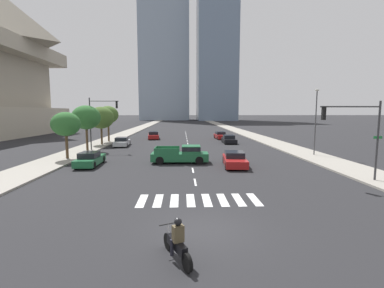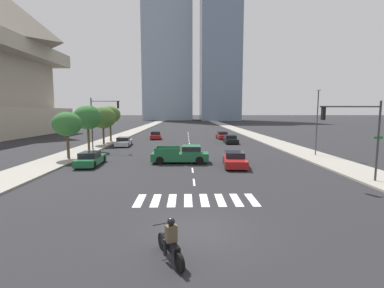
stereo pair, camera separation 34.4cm
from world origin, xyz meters
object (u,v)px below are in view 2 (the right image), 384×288
at_px(sedan_red_3, 155,136).
at_px(traffic_signal_far, 101,115).
at_px(street_tree_nearest, 67,124).
at_px(street_tree_second, 88,118).
at_px(traffic_signal_near, 356,126).
at_px(street_tree_fourth, 110,115).
at_px(pickup_truck, 183,154).
at_px(sedan_red_1, 222,136).
at_px(street_lamp_east, 317,117).
at_px(motorcycle_lead, 170,243).
at_px(street_tree_third, 103,118).
at_px(sedan_red_4, 235,160).
at_px(sedan_silver_0, 124,142).
at_px(sedan_green_2, 90,159).
at_px(sedan_black_5, 231,140).

height_order(sedan_red_3, traffic_signal_far, traffic_signal_far).
height_order(street_tree_nearest, street_tree_second, street_tree_second).
bearing_deg(traffic_signal_near, traffic_signal_far, -36.72).
bearing_deg(street_tree_fourth, sedan_red_3, 38.85).
height_order(pickup_truck, traffic_signal_near, traffic_signal_near).
height_order(sedan_red_1, street_lamp_east, street_lamp_east).
distance_m(motorcycle_lead, street_tree_nearest, 23.28).
bearing_deg(sedan_red_3, street_tree_third, 138.68).
height_order(street_tree_second, street_tree_fourth, street_tree_fourth).
bearing_deg(traffic_signal_far, sedan_red_4, -34.82).
bearing_deg(street_tree_third, sedan_red_4, -44.88).
xyz_separation_m(sedan_silver_0, sedan_green_2, (0.20, -14.72, -0.01)).
distance_m(pickup_truck, street_lamp_east, 15.49).
bearing_deg(traffic_signal_near, street_tree_fourth, -48.20).
distance_m(street_tree_second, street_tree_third, 6.37).
distance_m(sedan_black_5, street_tree_third, 19.61).
bearing_deg(sedan_black_5, sedan_red_3, -119.33).
distance_m(street_tree_third, street_tree_fourth, 3.97).
distance_m(motorcycle_lead, traffic_signal_far, 28.42).
xyz_separation_m(sedan_red_3, traffic_signal_far, (-5.02, -15.42, 3.89)).
bearing_deg(street_tree_nearest, traffic_signal_near, -23.06).
height_order(sedan_silver_0, sedan_black_5, sedan_silver_0).
distance_m(sedan_red_3, traffic_signal_far, 16.67).
bearing_deg(street_tree_nearest, traffic_signal_far, 75.64).
height_order(pickup_truck, sedan_black_5, pickup_truck).
xyz_separation_m(sedan_red_4, street_tree_fourth, (-16.56, 20.44, 3.82)).
xyz_separation_m(sedan_green_2, street_lamp_east, (23.14, 4.70, 3.76)).
bearing_deg(sedan_black_5, sedan_red_1, -176.01).
relative_size(pickup_truck, street_lamp_east, 0.76).
distance_m(sedan_black_5, street_tree_fourth, 19.68).
distance_m(sedan_green_2, sedan_red_3, 25.30).
bearing_deg(street_tree_nearest, pickup_truck, -10.28).
bearing_deg(street_tree_third, traffic_signal_far, -75.03).
xyz_separation_m(sedan_green_2, street_tree_third, (-3.36, 15.78, 3.45)).
bearing_deg(sedan_red_4, sedan_silver_0, -134.20).
relative_size(sedan_red_3, street_tree_fourth, 0.86).
distance_m(pickup_truck, street_tree_second, 14.84).
distance_m(motorcycle_lead, sedan_green_2, 18.58).
bearing_deg(sedan_red_3, sedan_silver_0, 155.66).
relative_size(traffic_signal_far, street_tree_nearest, 1.37).
bearing_deg(sedan_red_4, street_tree_third, -130.04).
distance_m(sedan_red_1, traffic_signal_far, 23.15).
height_order(sedan_red_3, sedan_red_4, sedan_red_3).
height_order(motorcycle_lead, traffic_signal_near, traffic_signal_near).
bearing_deg(traffic_signal_near, sedan_silver_0, -46.32).
bearing_deg(sedan_black_5, motorcycle_lead, -11.56).
distance_m(sedan_red_3, street_lamp_east, 28.71).
relative_size(pickup_truck, traffic_signal_far, 0.85).
height_order(pickup_truck, street_tree_second, street_tree_second).
bearing_deg(sedan_red_4, motorcycle_lead, -12.42).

